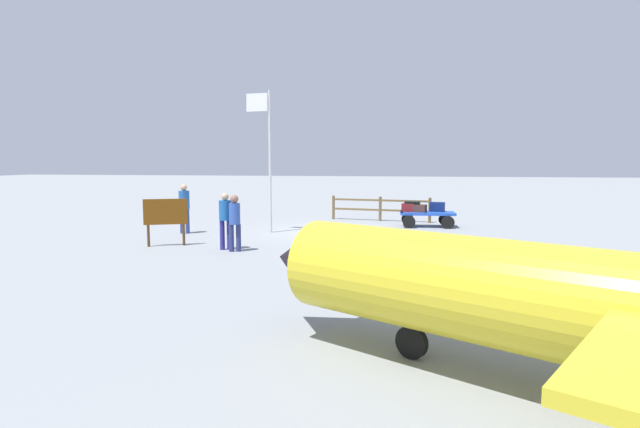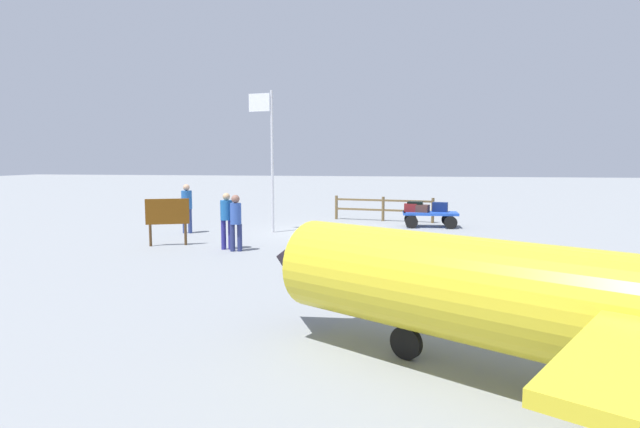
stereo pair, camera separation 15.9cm
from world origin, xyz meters
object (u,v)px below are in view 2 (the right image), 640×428
at_px(suitcase_grey, 415,207).
at_px(flagpole, 269,149).
at_px(luggage_cart, 430,216).
at_px(worker_trailing, 227,216).
at_px(suitcase_tan, 422,208).
at_px(suitcase_olive, 411,208).
at_px(signboard, 167,214).
at_px(worker_lead, 236,219).
at_px(suitcase_navy, 440,207).
at_px(worker_supervisor, 187,204).

xyz_separation_m(suitcase_grey, flagpole, (5.12, 2.47, 2.20)).
distance_m(luggage_cart, worker_trailing, 8.50).
height_order(suitcase_tan, suitcase_grey, suitcase_grey).
bearing_deg(luggage_cart, worker_trailing, 45.20).
xyz_separation_m(suitcase_olive, signboard, (7.23, 5.67, 0.21)).
bearing_deg(flagpole, worker_lead, 90.83).
height_order(luggage_cart, worker_trailing, worker_trailing).
xyz_separation_m(worker_lead, flagpole, (0.06, -3.85, 2.05)).
height_order(suitcase_navy, worker_supervisor, worker_supervisor).
xyz_separation_m(suitcase_grey, signboard, (7.40, 5.76, 0.18)).
distance_m(suitcase_tan, worker_trailing, 8.22).
relative_size(worker_supervisor, flagpole, 0.35).
bearing_deg(suitcase_tan, luggage_cart, -167.31).
height_order(worker_lead, signboard, worker_lead).
relative_size(luggage_cart, worker_trailing, 1.28).
height_order(luggage_cart, suitcase_olive, suitcase_olive).
xyz_separation_m(suitcase_olive, worker_lead, (4.89, 6.23, 0.19)).
bearing_deg(worker_supervisor, worker_lead, 132.59).
distance_m(suitcase_olive, worker_lead, 7.92).
distance_m(suitcase_tan, signboard, 9.51).
height_order(luggage_cart, worker_supervisor, worker_supervisor).
bearing_deg(signboard, worker_supervisor, -78.16).
distance_m(suitcase_olive, suitcase_grey, 0.20).
relative_size(suitcase_tan, suitcase_grey, 1.02).
bearing_deg(signboard, worker_trailing, 171.12).
relative_size(suitcase_navy, worker_lead, 0.38).
relative_size(suitcase_grey, flagpole, 0.12).
height_order(suitcase_navy, flagpole, flagpole).
height_order(worker_trailing, signboard, worker_trailing).
height_order(suitcase_navy, worker_trailing, worker_trailing).
relative_size(suitcase_grey, worker_supervisor, 0.36).
height_order(suitcase_olive, suitcase_tan, suitcase_olive).
bearing_deg(luggage_cart, signboard, 35.67).
relative_size(worker_lead, flagpole, 0.32).
bearing_deg(flagpole, worker_trailing, 85.22).
bearing_deg(signboard, worker_lead, 166.64).
bearing_deg(flagpole, signboard, 55.29).
bearing_deg(worker_supervisor, flagpole, -165.70).
xyz_separation_m(suitcase_navy, worker_lead, (6.02, 6.46, 0.16)).
bearing_deg(flagpole, suitcase_navy, -156.73).
bearing_deg(worker_lead, suitcase_tan, -130.61).
bearing_deg(worker_supervisor, signboard, 101.84).
height_order(suitcase_grey, worker_trailing, worker_trailing).
xyz_separation_m(worker_supervisor, flagpole, (-2.82, -0.72, 1.94)).
distance_m(flagpole, signboard, 4.48).
distance_m(worker_supervisor, flagpole, 3.50).
xyz_separation_m(suitcase_navy, worker_trailing, (6.38, 6.21, 0.21)).
xyz_separation_m(suitcase_tan, worker_supervisor, (8.19, 3.07, 0.31)).
bearing_deg(worker_trailing, signboard, -8.88).
distance_m(luggage_cart, worker_lead, 8.43).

